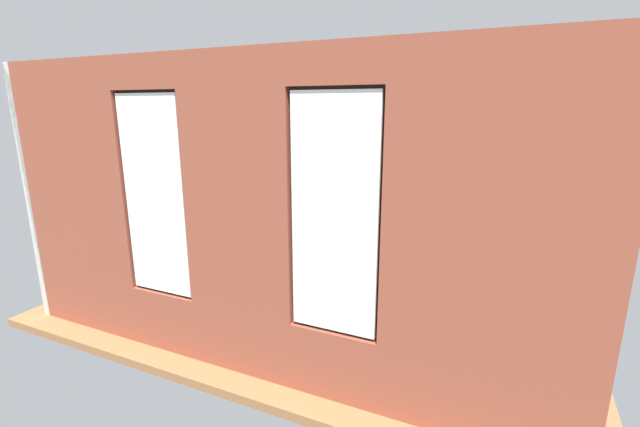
# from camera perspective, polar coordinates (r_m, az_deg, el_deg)

# --- Properties ---
(ground_plane) EXTENTS (6.92, 5.91, 0.10)m
(ground_plane) POSITION_cam_1_polar(r_m,az_deg,el_deg) (6.91, 2.38, -9.43)
(ground_plane) COLOR #99663D
(brick_wall_with_windows) EXTENTS (6.32, 0.30, 3.20)m
(brick_wall_with_windows) POSITION_cam_1_polar(r_m,az_deg,el_deg) (4.23, -10.80, -1.73)
(brick_wall_with_windows) COLOR brown
(brick_wall_with_windows) RESTS_ON ground_plane
(white_wall_right) EXTENTS (0.10, 4.91, 3.20)m
(white_wall_right) POSITION_cam_1_polar(r_m,az_deg,el_deg) (7.98, -19.33, 5.33)
(white_wall_right) COLOR silver
(white_wall_right) RESTS_ON ground_plane
(couch_by_window) EXTENTS (1.83, 0.87, 0.80)m
(couch_by_window) POSITION_cam_1_polar(r_m,az_deg,el_deg) (5.12, -4.56, -13.55)
(couch_by_window) COLOR black
(couch_by_window) RESTS_ON ground_plane
(couch_left) EXTENTS (0.99, 2.09, 0.80)m
(couch_left) POSITION_cam_1_polar(r_m,az_deg,el_deg) (5.65, 23.57, -12.03)
(couch_left) COLOR black
(couch_left) RESTS_ON ground_plane
(coffee_table) EXTENTS (1.45, 0.84, 0.45)m
(coffee_table) POSITION_cam_1_polar(r_m,az_deg,el_deg) (6.77, -1.47, -5.88)
(coffee_table) COLOR tan
(coffee_table) RESTS_ON ground_plane
(cup_ceramic) EXTENTS (0.08, 0.08, 0.09)m
(cup_ceramic) POSITION_cam_1_polar(r_m,az_deg,el_deg) (6.82, -5.23, -4.90)
(cup_ceramic) COLOR silver
(cup_ceramic) RESTS_ON coffee_table
(remote_silver) EXTENTS (0.17, 0.12, 0.02)m
(remote_silver) POSITION_cam_1_polar(r_m,az_deg,el_deg) (6.72, 2.15, -5.48)
(remote_silver) COLOR #B2B2B7
(remote_silver) RESTS_ON coffee_table
(media_console) EXTENTS (1.28, 0.42, 0.46)m
(media_console) POSITION_cam_1_polar(r_m,az_deg,el_deg) (7.84, -18.69, -5.11)
(media_console) COLOR black
(media_console) RESTS_ON ground_plane
(tv_flatscreen) EXTENTS (0.90, 0.20, 0.63)m
(tv_flatscreen) POSITION_cam_1_polar(r_m,az_deg,el_deg) (7.69, -18.99, -1.27)
(tv_flatscreen) COLOR black
(tv_flatscreen) RESTS_ON media_console
(papasan_chair) EXTENTS (1.12, 1.12, 0.70)m
(papasan_chair) POSITION_cam_1_polar(r_m,az_deg,el_deg) (8.29, 1.36, -1.75)
(papasan_chair) COLOR olive
(papasan_chair) RESTS_ON ground_plane
(potted_plant_foreground_right) EXTENTS (0.83, 0.92, 1.43)m
(potted_plant_foreground_right) POSITION_cam_1_polar(r_m,az_deg,el_deg) (9.41, -7.35, 1.74)
(potted_plant_foreground_right) COLOR gray
(potted_plant_foreground_right) RESTS_ON ground_plane
(potted_plant_mid_room_small) EXTENTS (0.29, 0.29, 0.52)m
(potted_plant_mid_room_small) POSITION_cam_1_polar(r_m,az_deg,el_deg) (7.07, 11.86, -5.93)
(potted_plant_mid_room_small) COLOR beige
(potted_plant_mid_room_small) RESTS_ON ground_plane
(potted_plant_corner_far_left) EXTENTS (0.77, 0.70, 1.02)m
(potted_plant_corner_far_left) POSITION_cam_1_polar(r_m,az_deg,el_deg) (4.45, 25.26, -17.52)
(potted_plant_corner_far_left) COLOR brown
(potted_plant_corner_far_left) RESTS_ON ground_plane
(potted_plant_corner_near_left) EXTENTS (1.08, 1.02, 1.31)m
(potted_plant_corner_near_left) POSITION_cam_1_polar(r_m,az_deg,el_deg) (8.09, 25.47, -1.80)
(potted_plant_corner_near_left) COLOR gray
(potted_plant_corner_near_left) RESTS_ON ground_plane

